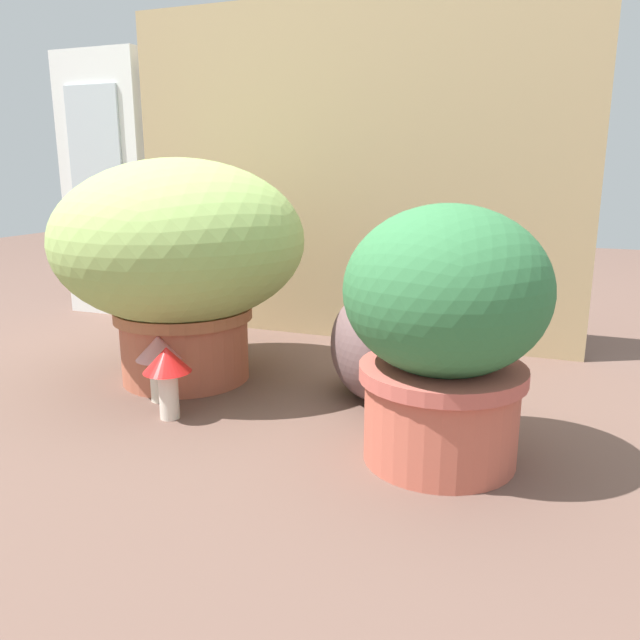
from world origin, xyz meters
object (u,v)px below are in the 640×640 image
grass_planter (181,254)px  mushroom_ornament_red (167,368)px  cat (375,343)px  mushroom_ornament_pink (159,356)px  leafy_planter (445,326)px

grass_planter → mushroom_ornament_red: grass_planter is taller
grass_planter → cat: grass_planter is taller
grass_planter → mushroom_ornament_red: 0.30m
cat → mushroom_ornament_pink: cat is taller
leafy_planter → mushroom_ornament_red: leafy_planter is taller
mushroom_ornament_red → leafy_planter: bearing=1.8°
mushroom_ornament_red → cat: bearing=35.1°
leafy_planter → mushroom_ornament_pink: size_ratio=3.01×
grass_planter → leafy_planter: bearing=-17.9°
leafy_planter → cat: leafy_planter is taller
grass_planter → mushroom_ornament_pink: 0.24m
cat → mushroom_ornament_red: bearing=-144.9°
cat → mushroom_ornament_red: (-0.34, -0.24, -0.02)m
leafy_planter → mushroom_ornament_red: size_ratio=2.94×
leafy_planter → cat: 0.30m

